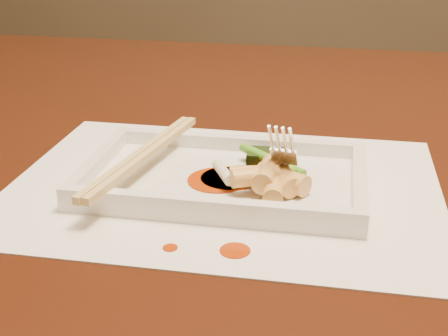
% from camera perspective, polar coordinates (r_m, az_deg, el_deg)
% --- Properties ---
extents(table, '(1.40, 0.90, 0.75)m').
position_cam_1_polar(table, '(0.78, 5.05, -3.45)').
color(table, black).
rests_on(table, ground).
extents(placemat, '(0.40, 0.30, 0.00)m').
position_cam_1_polar(placemat, '(0.59, -0.00, -1.68)').
color(placemat, white).
rests_on(placemat, table).
extents(sauce_splatter_a, '(0.02, 0.02, 0.00)m').
position_cam_1_polar(sauce_splatter_a, '(0.48, 1.01, -7.55)').
color(sauce_splatter_a, '#A73104').
rests_on(sauce_splatter_a, placemat).
extents(sauce_splatter_b, '(0.01, 0.01, 0.00)m').
position_cam_1_polar(sauce_splatter_b, '(0.49, -4.94, -7.27)').
color(sauce_splatter_b, '#A73104').
rests_on(sauce_splatter_b, placemat).
extents(plate_base, '(0.26, 0.16, 0.01)m').
position_cam_1_polar(plate_base, '(0.58, -0.00, -1.26)').
color(plate_base, white).
rests_on(plate_base, placemat).
extents(plate_rim_far, '(0.26, 0.01, 0.01)m').
position_cam_1_polar(plate_rim_far, '(0.65, 1.20, 2.32)').
color(plate_rim_far, white).
rests_on(plate_rim_far, plate_base).
extents(plate_rim_near, '(0.26, 0.01, 0.01)m').
position_cam_1_polar(plate_rim_near, '(0.51, -1.51, -3.53)').
color(plate_rim_near, white).
rests_on(plate_rim_near, plate_base).
extents(plate_rim_left, '(0.01, 0.14, 0.01)m').
position_cam_1_polar(plate_rim_left, '(0.61, -11.46, 0.59)').
color(plate_rim_left, white).
rests_on(plate_rim_left, plate_base).
extents(plate_rim_right, '(0.01, 0.14, 0.01)m').
position_cam_1_polar(plate_rim_right, '(0.57, 12.29, -1.18)').
color(plate_rim_right, white).
rests_on(plate_rim_right, plate_base).
extents(veg_piece, '(0.04, 0.03, 0.01)m').
position_cam_1_polar(veg_piece, '(0.61, 3.91, 1.01)').
color(veg_piece, black).
rests_on(veg_piece, plate_base).
extents(scallion_white, '(0.03, 0.04, 0.01)m').
position_cam_1_polar(scallion_white, '(0.57, -0.06, -0.38)').
color(scallion_white, '#EAEACC').
rests_on(scallion_white, plate_base).
extents(scallion_green, '(0.07, 0.06, 0.01)m').
position_cam_1_polar(scallion_green, '(0.59, 4.36, 0.73)').
color(scallion_green, '#3F9317').
rests_on(scallion_green, plate_base).
extents(chopstick_a, '(0.05, 0.21, 0.01)m').
position_cam_1_polar(chopstick_a, '(0.60, -7.78, 1.24)').
color(chopstick_a, '#D8B36C').
rests_on(chopstick_a, plate_rim_near).
extents(chopstick_b, '(0.05, 0.21, 0.01)m').
position_cam_1_polar(chopstick_b, '(0.59, -7.05, 1.18)').
color(chopstick_b, '#D8B36C').
rests_on(chopstick_b, plate_rim_near).
extents(fork, '(0.09, 0.10, 0.14)m').
position_cam_1_polar(fork, '(0.57, 7.36, 6.15)').
color(fork, silver).
rests_on(fork, plate_base).
extents(sauce_blob_0, '(0.06, 0.06, 0.00)m').
position_cam_1_polar(sauce_blob_0, '(0.58, -0.58, -1.11)').
color(sauce_blob_0, '#A73104').
rests_on(sauce_blob_0, plate_base).
extents(sauce_blob_1, '(0.05, 0.05, 0.00)m').
position_cam_1_polar(sauce_blob_1, '(0.58, 0.45, -0.95)').
color(sauce_blob_1, '#A73104').
rests_on(sauce_blob_1, plate_base).
extents(sauce_blob_2, '(0.04, 0.04, 0.00)m').
position_cam_1_polar(sauce_blob_2, '(0.59, 1.57, -0.64)').
color(sauce_blob_2, '#A73104').
rests_on(sauce_blob_2, plate_base).
extents(rice_cake_0, '(0.02, 0.04, 0.02)m').
position_cam_1_polar(rice_cake_0, '(0.57, 5.64, -0.31)').
color(rice_cake_0, '#F5CC72').
rests_on(rice_cake_0, plate_base).
extents(rice_cake_1, '(0.04, 0.04, 0.02)m').
position_cam_1_polar(rice_cake_1, '(0.55, 5.01, -1.13)').
color(rice_cake_1, '#F5CC72').
rests_on(rice_cake_1, plate_base).
extents(rice_cake_2, '(0.02, 0.05, 0.02)m').
position_cam_1_polar(rice_cake_2, '(0.55, 3.99, -0.51)').
color(rice_cake_2, '#F5CC72').
rests_on(rice_cake_2, plate_base).
extents(rice_cake_3, '(0.05, 0.04, 0.02)m').
position_cam_1_polar(rice_cake_3, '(0.56, 5.40, -0.99)').
color(rice_cake_3, '#F5CC72').
rests_on(rice_cake_3, plate_base).
extents(rice_cake_4, '(0.02, 0.04, 0.02)m').
position_cam_1_polar(rice_cake_4, '(0.58, 4.88, -0.13)').
color(rice_cake_4, '#F5CC72').
rests_on(rice_cake_4, plate_base).
extents(rice_cake_5, '(0.05, 0.03, 0.02)m').
position_cam_1_polar(rice_cake_5, '(0.55, 2.85, -0.79)').
color(rice_cake_5, '#F5CC72').
rests_on(rice_cake_5, plate_base).
extents(rice_cake_6, '(0.02, 0.05, 0.02)m').
position_cam_1_polar(rice_cake_6, '(0.54, 4.55, -1.70)').
color(rice_cake_6, '#F5CC72').
rests_on(rice_cake_6, plate_base).
extents(rice_cake_7, '(0.05, 0.03, 0.02)m').
position_cam_1_polar(rice_cake_7, '(0.56, 2.88, -0.64)').
color(rice_cake_7, '#F5CC72').
rests_on(rice_cake_7, plate_base).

